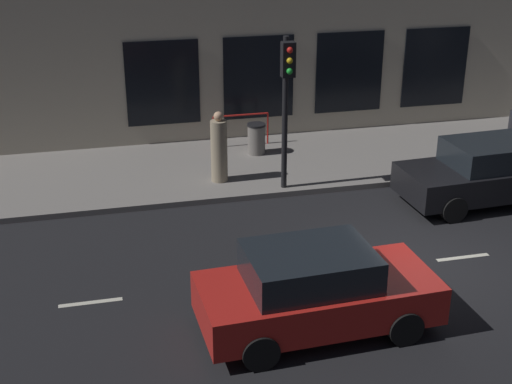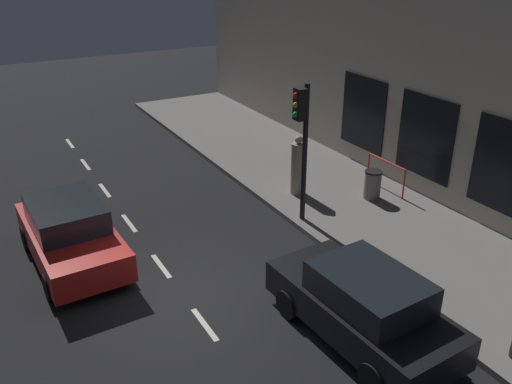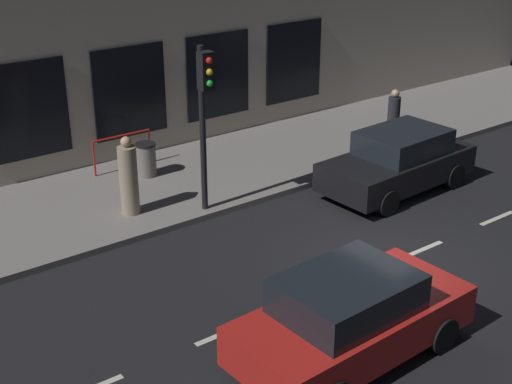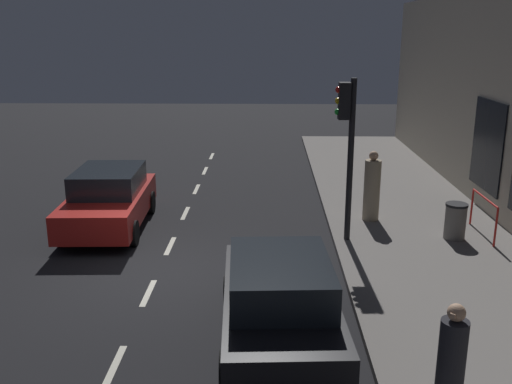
# 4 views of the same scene
# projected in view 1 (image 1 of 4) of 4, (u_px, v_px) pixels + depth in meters

# --- Properties ---
(ground_plane) EXTENTS (60.00, 60.00, 0.00)m
(ground_plane) POSITION_uv_depth(u_px,v_px,m) (420.00, 263.00, 15.21)
(ground_plane) COLOR black
(sidewalk) EXTENTS (4.50, 32.00, 0.15)m
(sidewalk) POSITION_uv_depth(u_px,v_px,m) (325.00, 159.00, 20.77)
(sidewalk) COLOR gray
(sidewalk) RESTS_ON ground
(building_facade) EXTENTS (0.65, 32.00, 6.28)m
(building_facade) POSITION_uv_depth(u_px,v_px,m) (302.00, 36.00, 21.85)
(building_facade) COLOR #B2A893
(building_facade) RESTS_ON ground
(lane_centre_line) EXTENTS (0.12, 27.20, 0.01)m
(lane_centre_line) POSITION_uv_depth(u_px,v_px,m) (463.00, 257.00, 15.42)
(lane_centre_line) COLOR beige
(lane_centre_line) RESTS_ON ground
(traffic_light) EXTENTS (0.49, 0.32, 3.89)m
(traffic_light) POSITION_uv_depth(u_px,v_px,m) (287.00, 88.00, 17.49)
(traffic_light) COLOR black
(traffic_light) RESTS_ON sidewalk
(parked_car_1) EXTENTS (2.07, 4.25, 1.58)m
(parked_car_1) POSITION_uv_depth(u_px,v_px,m) (315.00, 290.00, 12.65)
(parked_car_1) COLOR red
(parked_car_1) RESTS_ON ground
(parked_car_2) EXTENTS (2.06, 4.25, 1.58)m
(parked_car_2) POSITION_uv_depth(u_px,v_px,m) (486.00, 172.00, 17.83)
(parked_car_2) COLOR black
(parked_car_2) RESTS_ON ground
(pedestrian_0) EXTENTS (0.51, 0.51, 1.88)m
(pedestrian_0) POSITION_uv_depth(u_px,v_px,m) (219.00, 150.00, 18.71)
(pedestrian_0) COLOR gray
(pedestrian_0) RESTS_ON sidewalk
(trash_bin) EXTENTS (0.53, 0.53, 0.90)m
(trash_bin) POSITION_uv_depth(u_px,v_px,m) (256.00, 139.00, 20.79)
(trash_bin) COLOR slate
(trash_bin) RESTS_ON sidewalk
(red_railing) EXTENTS (0.05, 1.70, 0.97)m
(red_railing) POSITION_uv_depth(u_px,v_px,m) (241.00, 123.00, 21.32)
(red_railing) COLOR red
(red_railing) RESTS_ON sidewalk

